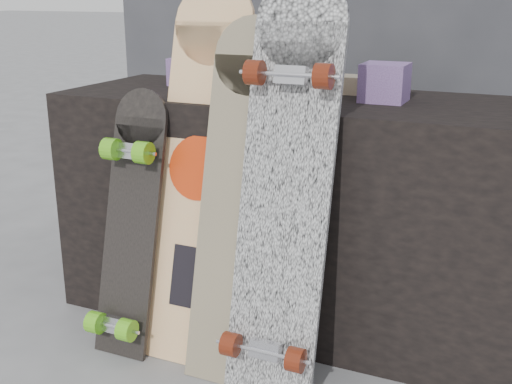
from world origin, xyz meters
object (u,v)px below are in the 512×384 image
at_px(longboard_geisha, 200,162).
at_px(skateboard_dark, 129,222).
at_px(longboard_celtic, 239,191).
at_px(vendor_table, 292,208).
at_px(longboard_cascadia, 285,183).

relative_size(longboard_geisha, skateboard_dark, 1.39).
relative_size(longboard_geisha, longboard_celtic, 1.10).
distance_m(vendor_table, longboard_geisha, 0.43).
xyz_separation_m(longboard_celtic, longboard_cascadia, (0.16, -0.02, 0.05)).
bearing_deg(longboard_geisha, vendor_table, 57.64).
xyz_separation_m(longboard_geisha, longboard_celtic, (0.17, -0.07, -0.05)).
height_order(vendor_table, longboard_geisha, longboard_geisha).
bearing_deg(vendor_table, skateboard_dark, -133.58).
relative_size(longboard_celtic, longboard_cascadia, 0.90).
height_order(longboard_celtic, longboard_cascadia, longboard_cascadia).
xyz_separation_m(longboard_celtic, skateboard_dark, (-0.37, -0.04, -0.14)).
distance_m(longboard_celtic, longboard_cascadia, 0.16).
bearing_deg(longboard_cascadia, longboard_celtic, 173.73).
bearing_deg(skateboard_dark, longboard_geisha, 28.58).
relative_size(vendor_table, longboard_geisha, 1.36).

